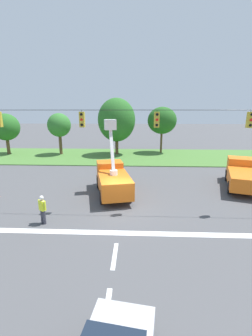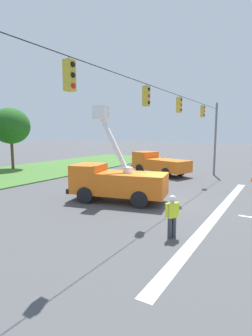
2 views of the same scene
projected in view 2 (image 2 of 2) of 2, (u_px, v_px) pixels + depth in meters
ground_plane at (164, 204)px, 15.68m from camera, size 200.00×200.00×0.00m
lane_markings at (249, 217)px, 13.30m from camera, size 17.60×15.25×0.01m
signal_gantry at (165, 127)px, 15.06m from camera, size 26.20×0.33×7.20m
tree_east at (11, 126)px, 30.02m from camera, size 4.43×4.11×7.11m
utility_truck_bucket_lift at (116, 180)px, 16.20m from camera, size 3.55×6.34×5.88m
utility_truck_support_near at (158, 163)px, 26.78m from camera, size 4.17×6.75×2.27m
road_worker at (172, 214)px, 10.53m from camera, size 0.56×0.42×1.77m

